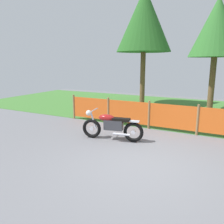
% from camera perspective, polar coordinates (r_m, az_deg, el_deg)
% --- Properties ---
extents(ground, '(24.00, 24.00, 0.02)m').
position_cam_1_polar(ground, '(5.68, 7.72, -12.87)').
color(ground, slate).
extents(grass_verge, '(24.00, 7.98, 0.01)m').
position_cam_1_polar(grass_verge, '(12.19, 18.85, 0.29)').
color(grass_verge, '#427A33').
rests_on(grass_verge, ground).
extents(barrier_fence, '(8.54, 0.08, 1.05)m').
position_cam_1_polar(barrier_fence, '(8.23, 14.84, -1.18)').
color(barrier_fence, olive).
rests_on(barrier_fence, ground).
extents(tree_leftmost, '(3.01, 3.01, 6.33)m').
position_cam_1_polar(tree_leftmost, '(13.38, 8.07, 21.77)').
color(tree_leftmost, brown).
rests_on(tree_leftmost, ground).
extents(tree_near_left, '(2.45, 2.45, 5.38)m').
position_cam_1_polar(tree_near_left, '(12.22, 24.82, 18.67)').
color(tree_near_left, brown).
rests_on(tree_near_left, ground).
extents(motorcycle_lead, '(1.98, 0.63, 0.95)m').
position_cam_1_polar(motorcycle_lead, '(7.14, -0.11, -3.46)').
color(motorcycle_lead, black).
rests_on(motorcycle_lead, ground).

